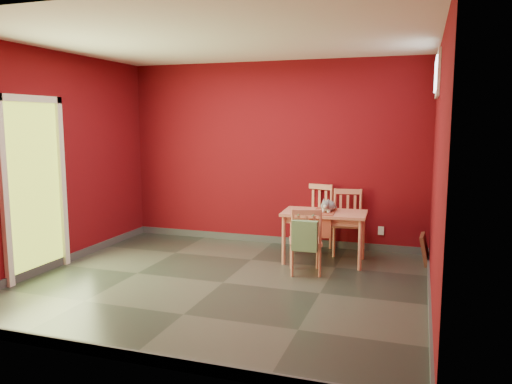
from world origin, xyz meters
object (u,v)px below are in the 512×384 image
(chair_far_right, at_px, (347,221))
(cat, at_px, (328,204))
(dining_table, at_px, (324,218))
(chair_far_left, at_px, (315,216))
(chair_near, at_px, (306,240))
(picture_frame, at_px, (425,249))
(tote_bag, at_px, (305,236))

(chair_far_right, bearing_deg, cat, -112.54)
(dining_table, distance_m, cat, 0.19)
(chair_far_left, height_order, cat, chair_far_left)
(dining_table, relative_size, chair_far_left, 1.18)
(chair_near, relative_size, picture_frame, 2.07)
(chair_far_left, bearing_deg, cat, -62.81)
(cat, bearing_deg, picture_frame, 27.05)
(picture_frame, bearing_deg, chair_near, -146.59)
(picture_frame, bearing_deg, dining_table, -165.42)
(dining_table, bearing_deg, tote_bag, -95.97)
(chair_far_left, bearing_deg, tote_bag, -82.93)
(chair_far_left, height_order, tote_bag, chair_far_left)
(chair_near, relative_size, tote_bag, 1.92)
(dining_table, distance_m, tote_bag, 0.78)
(chair_far_right, distance_m, chair_near, 1.16)
(tote_bag, bearing_deg, chair_near, 99.94)
(chair_far_left, bearing_deg, chair_far_right, -11.58)
(dining_table, height_order, chair_near, chair_near)
(dining_table, relative_size, picture_frame, 2.79)
(chair_near, distance_m, picture_frame, 1.66)
(chair_far_left, distance_m, chair_near, 1.21)
(chair_far_left, relative_size, tote_bag, 2.20)
(chair_far_right, height_order, cat, chair_far_right)
(picture_frame, bearing_deg, chair_far_left, 168.87)
(dining_table, height_order, chair_far_right, chair_far_right)
(dining_table, bearing_deg, chair_far_right, 66.58)
(chair_far_right, xyz_separation_m, cat, (-0.19, -0.46, 0.31))
(cat, bearing_deg, chair_far_right, 82.21)
(dining_table, bearing_deg, chair_near, -101.36)
(chair_near, xyz_separation_m, cat, (0.15, 0.64, 0.35))
(tote_bag, height_order, picture_frame, tote_bag)
(chair_far_right, xyz_separation_m, tote_bag, (-0.31, -1.30, 0.06))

